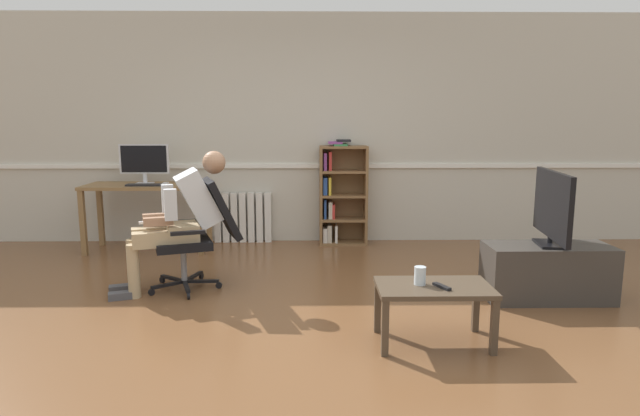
# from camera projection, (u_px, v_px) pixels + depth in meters

# --- Properties ---
(ground_plane) EXTENTS (18.00, 18.00, 0.00)m
(ground_plane) POSITION_uv_depth(u_px,v_px,m) (302.00, 319.00, 4.00)
(ground_plane) COLOR brown
(back_wall) EXTENTS (12.00, 0.13, 2.70)m
(back_wall) POSITION_uv_depth(u_px,v_px,m) (305.00, 130.00, 6.39)
(back_wall) COLOR beige
(back_wall) RESTS_ON ground_plane
(computer_desk) EXTENTS (1.35, 0.57, 0.76)m
(computer_desk) POSITION_uv_depth(u_px,v_px,m) (147.00, 194.00, 5.98)
(computer_desk) COLOR olive
(computer_desk) RESTS_ON ground_plane
(imac_monitor) EXTENTS (0.56, 0.14, 0.44)m
(imac_monitor) POSITION_uv_depth(u_px,v_px,m) (144.00, 161.00, 6.00)
(imac_monitor) COLOR silver
(imac_monitor) RESTS_ON computer_desk
(keyboard) EXTENTS (0.42, 0.12, 0.02)m
(keyboard) POSITION_uv_depth(u_px,v_px,m) (146.00, 185.00, 5.83)
(keyboard) COLOR black
(keyboard) RESTS_ON computer_desk
(computer_mouse) EXTENTS (0.06, 0.10, 0.03)m
(computer_mouse) POSITION_uv_depth(u_px,v_px,m) (166.00, 184.00, 5.85)
(computer_mouse) COLOR white
(computer_mouse) RESTS_ON computer_desk
(bookshelf) EXTENTS (0.56, 0.29, 1.24)m
(bookshelf) POSITION_uv_depth(u_px,v_px,m) (340.00, 195.00, 6.32)
(bookshelf) COLOR brown
(bookshelf) RESTS_ON ground_plane
(radiator) EXTENTS (0.69, 0.08, 0.60)m
(radiator) POSITION_uv_depth(u_px,v_px,m) (243.00, 217.00, 6.44)
(radiator) COLOR white
(radiator) RESTS_ON ground_plane
(office_chair) EXTENTS (0.83, 0.68, 0.97)m
(office_chair) POSITION_uv_depth(u_px,v_px,m) (201.00, 230.00, 4.67)
(office_chair) COLOR black
(office_chair) RESTS_ON ground_plane
(person_seated) EXTENTS (1.02, 0.61, 1.21)m
(person_seated) POSITION_uv_depth(u_px,v_px,m) (179.00, 217.00, 4.59)
(person_seated) COLOR tan
(person_seated) RESTS_ON ground_plane
(tv_stand) EXTENTS (1.01, 0.42, 0.46)m
(tv_stand) POSITION_uv_depth(u_px,v_px,m) (547.00, 272.00, 4.39)
(tv_stand) COLOR #3D3833
(tv_stand) RESTS_ON ground_plane
(tv_screen) EXTENTS (0.24, 0.89, 0.61)m
(tv_screen) POSITION_uv_depth(u_px,v_px,m) (553.00, 207.00, 4.30)
(tv_screen) COLOR black
(tv_screen) RESTS_ON tv_stand
(coffee_table) EXTENTS (0.75, 0.44, 0.40)m
(coffee_table) POSITION_uv_depth(u_px,v_px,m) (434.00, 294.00, 3.52)
(coffee_table) COLOR #4C3D2D
(coffee_table) RESTS_ON ground_plane
(drinking_glass) EXTENTS (0.08, 0.08, 0.12)m
(drinking_glass) POSITION_uv_depth(u_px,v_px,m) (420.00, 276.00, 3.51)
(drinking_glass) COLOR silver
(drinking_glass) RESTS_ON coffee_table
(spare_remote) EXTENTS (0.10, 0.15, 0.02)m
(spare_remote) POSITION_uv_depth(u_px,v_px,m) (442.00, 286.00, 3.46)
(spare_remote) COLOR black
(spare_remote) RESTS_ON coffee_table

